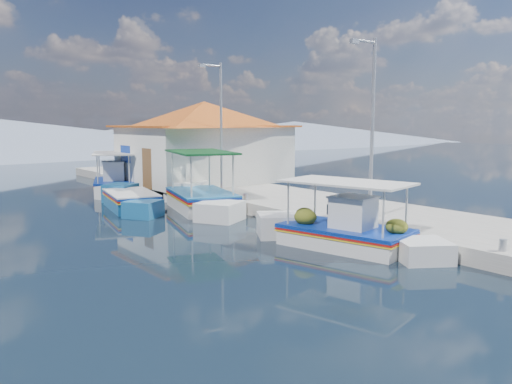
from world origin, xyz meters
TOP-DOWN VIEW (x-y plane):
  - ground at (0.00, 0.00)m, footprint 160.00×160.00m
  - quay at (5.90, 6.00)m, footprint 5.00×44.00m
  - bollards at (3.80, 5.25)m, footprint 0.20×17.20m
  - main_caique at (2.41, 1.17)m, footprint 2.95×6.65m
  - caique_green_canopy at (2.54, 9.64)m, footprint 3.62×7.25m
  - caique_blue_hull at (0.26, 11.77)m, footprint 2.68×6.12m
  - caique_far at (1.81, 17.31)m, footprint 3.68×6.31m
  - harbor_building at (6.20, 15.00)m, footprint 10.49×10.49m
  - lamp_post_near at (4.51, 2.00)m, footprint 1.21×0.14m
  - lamp_post_far at (4.51, 11.00)m, footprint 1.21×0.14m
  - mountain_ridge at (6.54, 56.00)m, footprint 171.40×96.00m

SIDE VIEW (x-z plane):
  - ground at x=0.00m, z-range 0.00..0.00m
  - quay at x=5.90m, z-range 0.00..0.50m
  - caique_blue_hull at x=0.26m, z-range -0.26..0.86m
  - caique_green_canopy at x=2.54m, z-range -0.99..1.83m
  - main_caique at x=2.41m, z-range -0.69..1.55m
  - caique_far at x=1.81m, z-range -0.75..1.64m
  - bollards at x=3.80m, z-range 0.50..0.80m
  - mountain_ridge at x=6.54m, z-range -0.71..4.79m
  - harbor_building at x=6.20m, z-range 0.58..4.98m
  - lamp_post_near at x=4.51m, z-range 0.85..6.85m
  - lamp_post_far at x=4.51m, z-range 0.85..6.85m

